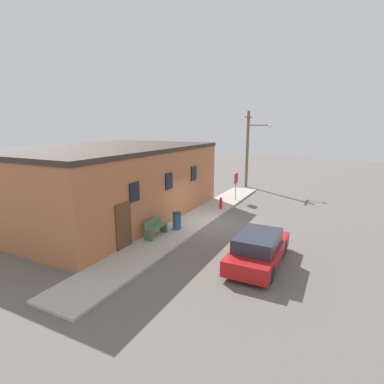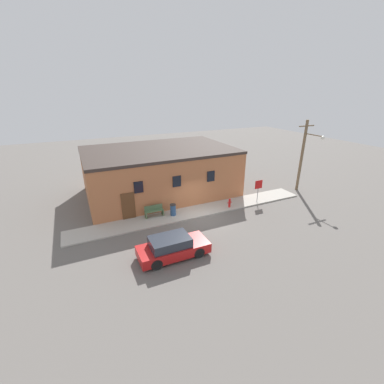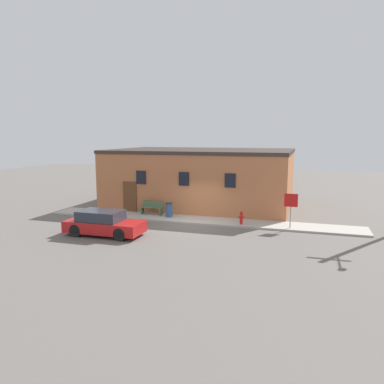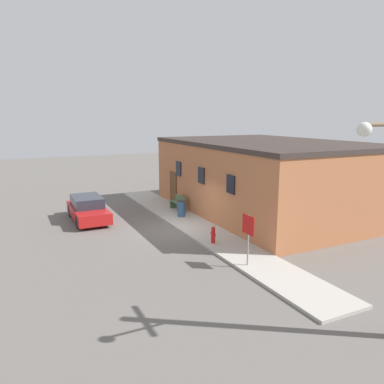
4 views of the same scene
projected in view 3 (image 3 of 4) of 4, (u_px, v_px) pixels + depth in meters
name	position (u px, v px, depth m)	size (l,w,h in m)	color
ground_plane	(193.00, 225.00, 22.73)	(80.00, 80.00, 0.00)	#66605B
sidewalk	(198.00, 220.00, 23.70)	(20.07, 2.06, 0.11)	#B2ADA3
brick_building	(202.00, 177.00, 28.81)	(13.37, 8.79, 4.32)	#B26B42
fire_hydrant	(241.00, 218.00, 22.29)	(0.39, 0.19, 0.78)	red
stop_sign	(291.00, 204.00, 21.23)	(0.75, 0.06, 1.99)	gray
bench	(152.00, 208.00, 25.14)	(1.45, 0.44, 0.89)	#4C6B47
trash_bin	(169.00, 210.00, 24.30)	(0.47, 0.47, 0.92)	#2D517F
parked_car	(104.00, 223.00, 20.23)	(4.24, 1.73, 1.35)	black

